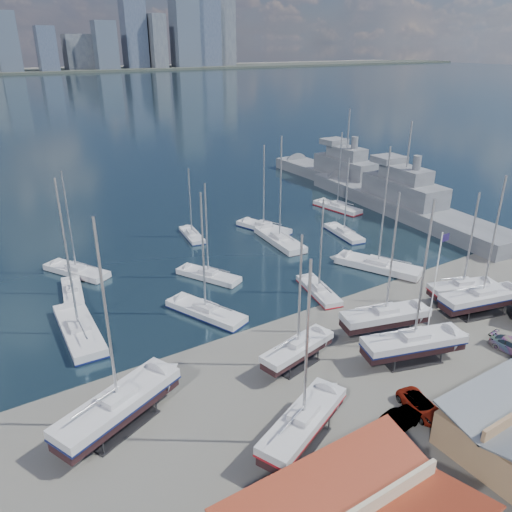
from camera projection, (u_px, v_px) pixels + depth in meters
ground at (374, 347)px, 51.63m from camera, size 1400.00×1400.00×0.00m
sailboat_cradle_0 at (118, 405)px, 40.07m from camera, size 11.69×7.40×18.17m
sailboat_cradle_1 at (303, 423)px, 38.42m from camera, size 10.07×6.39×15.82m
sailboat_cradle_2 at (298, 349)px, 47.90m from camera, size 8.57×3.97×13.68m
sailboat_cradle_3 at (413, 343)px, 48.55m from camera, size 10.73×5.77×16.65m
sailboat_cradle_4 at (385, 316)px, 53.34m from camera, size 10.03×5.17×15.79m
sailboat_cradle_5 at (482, 298)px, 57.12m from camera, size 10.55×5.13×16.40m
sailboat_cradle_6 at (462, 288)px, 59.82m from camera, size 8.72×4.88×13.76m
sailboat_moored_0 at (79, 332)px, 53.71m from camera, size 3.98×12.25×18.08m
sailboat_moored_1 at (73, 292)px, 62.27m from camera, size 3.70×8.49×12.28m
sailboat_moored_2 at (77, 272)px, 67.81m from camera, size 7.29×9.95×14.91m
sailboat_moored_3 at (206, 313)px, 57.56m from camera, size 6.47×10.60×15.35m
sailboat_moored_4 at (208, 276)px, 66.54m from camera, size 6.37×9.21×13.66m
sailboat_moored_5 at (192, 236)px, 80.65m from camera, size 3.46×8.17×11.83m
sailboat_moored_6 at (319, 291)px, 62.58m from camera, size 4.32×8.96×12.91m
sailboat_moored_7 at (280, 241)px, 78.36m from camera, size 4.40×11.82×17.43m
sailboat_moored_8 at (264, 228)px, 83.73m from camera, size 5.76×10.35×14.91m
sailboat_moored_9 at (378, 267)px, 69.24m from camera, size 7.90×12.12×17.83m
sailboat_moored_10 at (344, 234)px, 81.38m from camera, size 3.98×9.21×13.33m
sailboat_moored_11 at (337, 208)px, 94.11m from camera, size 4.15×10.34×15.03m
naval_ship_east at (402, 204)px, 91.73m from camera, size 12.25×47.89×18.26m
naval_ship_west at (345, 178)px, 109.69m from camera, size 8.00×44.34×17.98m
car_a at (340, 485)px, 34.66m from camera, size 1.83×4.22×1.42m
car_b at (398, 421)px, 40.47m from camera, size 4.75×2.01×1.53m
car_c at (421, 405)px, 42.37m from camera, size 2.93×4.92×1.28m
flagpole at (435, 283)px, 48.75m from camera, size 1.12×0.12×12.70m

